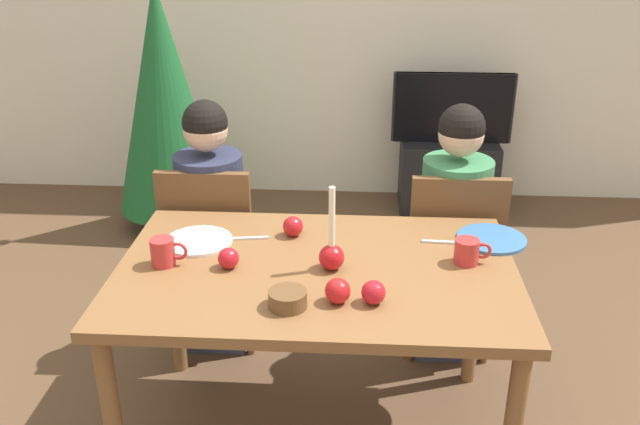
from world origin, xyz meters
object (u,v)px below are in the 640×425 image
at_px(dining_table, 317,288).
at_px(christmas_tree, 164,99).
at_px(person_left_child, 213,231).
at_px(person_right_child, 452,237).
at_px(candle_centerpiece, 332,252).
at_px(apple_by_right_mug, 293,226).
at_px(apple_by_left_plate, 373,292).
at_px(plate_right, 492,239).
at_px(tv, 453,108).
at_px(chair_left, 212,246).
at_px(plate_left, 199,241).
at_px(apple_far_edge, 338,291).
at_px(mug_right, 468,251).
at_px(chair_right, 452,252).
at_px(apple_near_candle, 228,258).
at_px(tv_stand, 447,175).
at_px(mug_left, 164,252).
at_px(bowl_walnuts, 288,299).

relative_size(dining_table, christmas_tree, 0.86).
xyz_separation_m(person_left_child, person_right_child, (1.07, 0.00, 0.00)).
bearing_deg(candle_centerpiece, apple_by_right_mug, 121.94).
bearing_deg(person_left_child, apple_by_right_mug, -44.14).
height_order(person_left_child, apple_by_left_plate, person_left_child).
bearing_deg(candle_centerpiece, plate_right, 23.76).
bearing_deg(candle_centerpiece, tv, 73.38).
relative_size(chair_left, plate_left, 3.54).
bearing_deg(apple_far_edge, plate_left, 143.74).
bearing_deg(person_right_child, mug_right, -93.00).
bearing_deg(apple_by_right_mug, chair_left, 138.31).
bearing_deg(chair_right, apple_far_edge, -119.63).
height_order(christmas_tree, plate_right, christmas_tree).
distance_m(plate_left, plate_right, 1.11).
distance_m(chair_right, plate_right, 0.44).
relative_size(person_left_child, apple_by_right_mug, 15.03).
distance_m(candle_centerpiece, apple_near_candle, 0.36).
height_order(apple_near_candle, apple_by_right_mug, apple_by_right_mug).
bearing_deg(plate_right, person_left_child, 161.49).
distance_m(apple_near_candle, apple_by_left_plate, 0.54).
height_order(plate_right, apple_by_left_plate, apple_by_left_plate).
distance_m(person_left_child, apple_far_edge, 1.08).
relative_size(dining_table, plate_left, 5.51).
xyz_separation_m(candle_centerpiece, apple_by_right_mug, (-0.16, 0.26, -0.03)).
xyz_separation_m(chair_right, person_right_child, (-0.00, 0.03, 0.06)).
distance_m(dining_table, person_left_child, 0.83).
distance_m(chair_right, tv, 1.71).
bearing_deg(tv_stand, mug_left, -118.86).
relative_size(person_left_child, bowl_walnuts, 9.55).
xyz_separation_m(dining_table, christmas_tree, (-1.06, 1.90, 0.18)).
distance_m(mug_left, apple_near_candle, 0.23).
bearing_deg(bowl_walnuts, tv, 72.37).
xyz_separation_m(dining_table, chair_left, (-0.51, 0.61, -0.15)).
relative_size(tv_stand, mug_left, 4.88).
distance_m(chair_right, person_right_child, 0.07).
bearing_deg(plate_left, person_right_child, 25.10).
distance_m(apple_near_candle, apple_by_right_mug, 0.33).
bearing_deg(bowl_walnuts, plate_left, 131.65).
xyz_separation_m(tv, bowl_walnuts, (-0.82, -2.57, 0.07)).
xyz_separation_m(plate_left, apple_by_left_plate, (0.65, -0.39, 0.03)).
bearing_deg(chair_left, dining_table, -49.84).
bearing_deg(dining_table, apple_by_left_plate, -49.39).
bearing_deg(apple_by_left_plate, plate_left, 148.86).
xyz_separation_m(tv_stand, christmas_tree, (-1.80, -0.40, 0.60)).
relative_size(person_right_child, apple_by_right_mug, 15.03).
xyz_separation_m(chair_left, chair_right, (1.07, 0.00, 0.00)).
distance_m(tv_stand, plate_right, 2.11).
xyz_separation_m(dining_table, tv_stand, (0.74, 2.30, -0.43)).
height_order(person_right_child, apple_by_right_mug, person_right_child).
bearing_deg(person_left_child, bowl_walnuts, -64.07).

